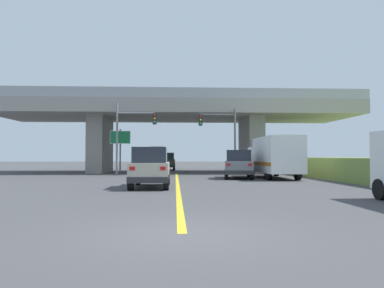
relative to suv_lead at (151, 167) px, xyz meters
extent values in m
plane|color=#424244|center=(1.38, 17.89, -1.01)|extent=(160.00, 160.00, 0.00)
cube|color=gray|center=(1.38, 17.89, 5.10)|extent=(34.69, 9.85, 1.29)
cube|color=gray|center=(-6.20, 17.89, 1.72)|extent=(1.51, 5.91, 5.46)
cube|color=gray|center=(8.96, 17.89, 1.72)|extent=(1.51, 5.91, 5.46)
cube|color=#9EA0A5|center=(1.38, 13.12, 6.19)|extent=(34.69, 0.20, 0.90)
cube|color=#9EA0A5|center=(1.38, 22.67, 6.19)|extent=(34.69, 0.20, 0.90)
cube|color=yellow|center=(1.38, 1.98, -1.01)|extent=(0.20, 26.04, 0.01)
cube|color=#B7B29E|center=(0.00, 0.11, -0.20)|extent=(1.83, 4.37, 0.90)
cube|color=#1E232D|center=(0.00, -0.22, 0.63)|extent=(1.61, 2.40, 0.76)
cube|color=#2D2D30|center=(0.00, -2.03, -0.51)|extent=(1.87, 0.20, 0.28)
cube|color=red|center=(-0.69, -2.10, 0.02)|extent=(0.24, 0.06, 0.16)
cube|color=red|center=(0.69, -2.10, 0.02)|extent=(0.24, 0.06, 0.16)
cylinder|color=black|center=(-0.82, 1.75, -0.65)|extent=(0.26, 0.72, 0.72)
cylinder|color=black|center=(0.82, 1.75, -0.65)|extent=(0.26, 0.72, 0.72)
cylinder|color=black|center=(-0.82, -1.53, -0.65)|extent=(0.26, 0.72, 0.72)
cylinder|color=black|center=(0.82, -1.53, -0.65)|extent=(0.26, 0.72, 0.72)
cube|color=slate|center=(5.80, 7.43, -0.20)|extent=(2.49, 4.50, 0.90)
cube|color=#1E232D|center=(5.75, 7.11, 0.63)|extent=(1.99, 2.57, 0.76)
cube|color=#2D2D30|center=(5.49, 5.37, -0.51)|extent=(1.94, 0.48, 0.28)
cube|color=red|center=(4.78, 5.40, 0.02)|extent=(0.25, 0.09, 0.16)
cube|color=red|center=(6.19, 5.19, 0.02)|extent=(0.25, 0.09, 0.16)
cylinder|color=black|center=(5.19, 9.12, -0.65)|extent=(0.36, 0.75, 0.72)
cylinder|color=black|center=(6.87, 8.88, -0.65)|extent=(0.36, 0.75, 0.72)
cylinder|color=black|center=(4.73, 5.98, -0.65)|extent=(0.36, 0.75, 0.72)
cylinder|color=black|center=(6.40, 5.74, -0.65)|extent=(0.36, 0.75, 0.72)
cube|color=silver|center=(8.42, 10.45, 0.39)|extent=(2.20, 2.00, 1.90)
cube|color=white|center=(8.42, 6.72, 0.68)|extent=(2.31, 5.47, 2.49)
cube|color=#B26619|center=(8.42, 6.72, 0.06)|extent=(2.33, 5.36, 0.24)
cylinder|color=black|center=(7.42, 10.45, -0.56)|extent=(0.30, 0.90, 0.90)
cylinder|color=black|center=(9.42, 10.45, -0.56)|extent=(0.30, 0.90, 0.90)
cylinder|color=black|center=(7.42, 5.35, -0.56)|extent=(0.30, 0.90, 0.90)
cylinder|color=black|center=(9.42, 5.35, -0.56)|extent=(0.30, 0.90, 0.90)
cylinder|color=black|center=(8.64, -5.72, -0.63)|extent=(0.28, 0.76, 0.76)
cube|color=#2D4C33|center=(0.26, 24.30, -0.20)|extent=(1.95, 4.78, 0.90)
cube|color=#1E232D|center=(0.26, 23.94, 0.63)|extent=(1.72, 2.63, 0.76)
cube|color=#2D2D30|center=(0.26, 21.96, -0.51)|extent=(1.99, 0.20, 0.28)
cube|color=red|center=(-0.48, 21.89, 0.02)|extent=(0.24, 0.06, 0.16)
cube|color=red|center=(0.99, 21.89, 0.02)|extent=(0.24, 0.06, 0.16)
cylinder|color=black|center=(-0.62, 26.14, -0.65)|extent=(0.26, 0.72, 0.72)
cylinder|color=black|center=(1.13, 26.14, -0.65)|extent=(0.26, 0.72, 0.72)
cylinder|color=black|center=(-0.62, 22.46, -0.65)|extent=(0.26, 0.72, 0.72)
cylinder|color=black|center=(1.13, 22.46, -0.65)|extent=(0.26, 0.72, 0.72)
cylinder|color=#56595E|center=(6.41, 12.44, 1.85)|extent=(0.18, 0.18, 5.72)
cylinder|color=#56595E|center=(4.92, 12.44, 4.18)|extent=(2.99, 0.12, 0.12)
cube|color=#232326|center=(3.42, 12.44, 3.70)|extent=(0.32, 0.26, 0.96)
sphere|color=red|center=(3.42, 12.29, 4.00)|extent=(0.16, 0.16, 0.16)
sphere|color=gold|center=(3.42, 12.29, 3.70)|extent=(0.16, 0.16, 0.16)
sphere|color=green|center=(3.42, 12.29, 3.40)|extent=(0.16, 0.16, 0.16)
cylinder|color=slate|center=(-3.66, 12.17, 2.04)|extent=(0.18, 0.18, 6.11)
cylinder|color=slate|center=(-2.08, 12.17, 4.25)|extent=(3.16, 0.12, 0.12)
cube|color=#232326|center=(-0.49, 12.17, 3.77)|extent=(0.32, 0.26, 0.96)
sphere|color=red|center=(-0.49, 12.02, 4.07)|extent=(0.16, 0.16, 0.16)
sphere|color=gold|center=(-0.49, 12.02, 3.77)|extent=(0.16, 0.16, 0.16)
sphere|color=green|center=(-0.49, 12.02, 3.47)|extent=(0.16, 0.16, 0.16)
cylinder|color=#56595E|center=(-3.71, 14.39, 1.01)|extent=(0.14, 0.14, 4.05)
cube|color=#146638|center=(-3.71, 14.33, 2.30)|extent=(1.76, 0.08, 1.08)
cube|color=white|center=(-3.71, 14.33, 2.30)|extent=(1.84, 0.04, 1.16)
cube|color=red|center=(-1.50, 42.67, 0.39)|extent=(2.20, 2.00, 1.90)
cube|color=silver|center=(-1.50, 39.26, 0.80)|extent=(2.31, 4.81, 2.71)
cube|color=#197F4C|center=(-1.50, 39.26, 0.12)|extent=(2.33, 4.72, 0.24)
cylinder|color=black|center=(-2.50, 42.67, -0.56)|extent=(0.30, 0.90, 0.90)
cylinder|color=black|center=(-0.50, 42.67, -0.56)|extent=(0.30, 0.90, 0.90)
cylinder|color=black|center=(-2.50, 38.06, -0.56)|extent=(0.30, 0.90, 0.90)
cylinder|color=black|center=(-0.50, 38.06, -0.56)|extent=(0.30, 0.90, 0.90)
camera|label=1|loc=(1.23, -18.36, 0.54)|focal=33.69mm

